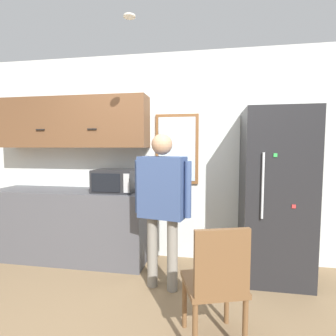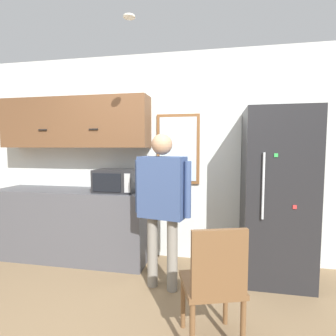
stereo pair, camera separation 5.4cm
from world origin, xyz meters
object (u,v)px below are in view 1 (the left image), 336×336
(microwave, at_px, (115,181))
(refrigerator, at_px, (275,195))
(person, at_px, (162,195))
(chair, at_px, (216,281))

(microwave, height_order, refrigerator, refrigerator)
(person, bearing_deg, refrigerator, 32.83)
(refrigerator, bearing_deg, microwave, 178.74)
(microwave, distance_m, person, 0.85)
(chair, bearing_deg, microwave, -62.72)
(microwave, xyz_separation_m, refrigerator, (1.90, -0.04, -0.11))
(microwave, relative_size, refrigerator, 0.27)
(microwave, xyz_separation_m, chair, (1.24, -1.25, -0.54))
(microwave, distance_m, chair, 1.84)
(microwave, bearing_deg, refrigerator, -1.26)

